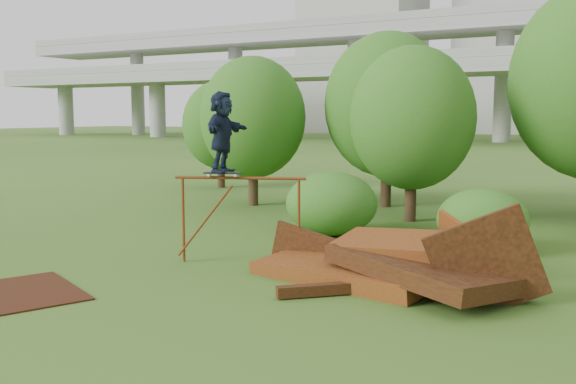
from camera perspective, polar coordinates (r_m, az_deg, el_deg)
The scene contains 14 objects.
ground at distance 11.07m, azimuth -1.47°, elevation -9.60°, with size 240.00×240.00×0.00m, color #2D5116.
scrap_pile at distance 12.18m, azimuth 9.01°, elevation -6.37°, with size 5.69×3.67×2.10m.
grind_rail at distance 13.51m, azimuth -4.27°, elevation -0.81°, with size 2.60×1.11×1.85m.
skateboard at distance 13.52m, azimuth -5.83°, elevation 1.68°, with size 0.82×0.50×0.08m.
skater at distance 13.47m, azimuth -5.88°, elevation 5.33°, with size 1.57×0.50×1.69m, color #131D31.
flat_plate at distance 12.42m, azimuth -22.33°, elevation -8.22°, with size 2.35×1.68×0.03m, color #34170B.
tree_0 at distance 22.15m, azimuth -3.15°, elevation 6.61°, with size 3.63×3.63×5.13m.
tree_1 at distance 22.02m, azimuth 8.82°, elevation 7.65°, with size 4.25×4.25×5.91m.
tree_2 at distance 19.10m, azimuth 10.98°, elevation 6.45°, with size 3.64×3.64×5.13m.
tree_6 at distance 27.70m, azimuth -6.01°, elevation 5.95°, with size 3.28×3.28×4.59m.
shrub_left at distance 16.74m, azimuth 3.87°, elevation -1.03°, with size 2.42×2.23×1.67m, color #1E5416.
shrub_right at distance 15.30m, azimuth 16.89°, elevation -2.45°, with size 2.08×1.90×1.47m, color #1E5416.
building_left at distance 113.73m, azimuth 6.77°, elevation 14.14°, with size 18.00×16.00×35.00m, color #9E9E99.
building_right at distance 113.69m, azimuth 18.68°, elevation 12.05°, with size 14.00×14.00×28.00m, color #9E9E99.
Camera 1 is at (5.43, -9.12, 3.15)m, focal length 40.00 mm.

